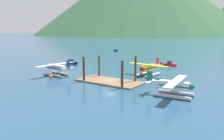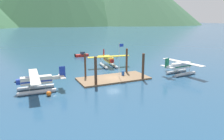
{
  "view_description": "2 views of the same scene",
  "coord_description": "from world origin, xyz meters",
  "px_view_note": "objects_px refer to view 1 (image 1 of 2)",
  "views": [
    {
      "loc": [
        27.05,
        -38.09,
        10.8
      ],
      "look_at": [
        -0.16,
        1.19,
        2.35
      ],
      "focal_mm": 37.1,
      "sensor_mm": 36.0,
      "label": 1
    },
    {
      "loc": [
        -16.91,
        -35.98,
        11.38
      ],
      "look_at": [
        -0.49,
        -0.36,
        1.97
      ],
      "focal_mm": 33.76,
      "sensor_mm": 36.0,
      "label": 2
    }
  ],
  "objects_px": {
    "fuel_drum": "(122,79)",
    "seaplane_white_stbd_aft": "(174,87)",
    "mooring_buoy": "(51,77)",
    "seaplane_yellow_bow_right": "(148,69)",
    "flagpole": "(114,61)",
    "boat_navy_open_west": "(71,62)",
    "boat_red_open_north": "(169,64)",
    "seaplane_cream_port_aft": "(56,69)"
  },
  "relations": [
    {
      "from": "flagpole",
      "to": "boat_navy_open_west",
      "type": "height_order",
      "value": "flagpole"
    },
    {
      "from": "mooring_buoy",
      "to": "seaplane_white_stbd_aft",
      "type": "relative_size",
      "value": 0.07
    },
    {
      "from": "mooring_buoy",
      "to": "seaplane_cream_port_aft",
      "type": "relative_size",
      "value": 0.07
    },
    {
      "from": "boat_navy_open_west",
      "to": "flagpole",
      "type": "bearing_deg",
      "value": -28.44
    },
    {
      "from": "mooring_buoy",
      "to": "boat_red_open_north",
      "type": "bearing_deg",
      "value": 64.94
    },
    {
      "from": "flagpole",
      "to": "mooring_buoy",
      "type": "distance_m",
      "value": 15.39
    },
    {
      "from": "mooring_buoy",
      "to": "seaplane_yellow_bow_right",
      "type": "xyz_separation_m",
      "value": [
        16.59,
        14.99,
        1.19
      ]
    },
    {
      "from": "fuel_drum",
      "to": "boat_red_open_north",
      "type": "bearing_deg",
      "value": 90.88
    },
    {
      "from": "mooring_buoy",
      "to": "seaplane_cream_port_aft",
      "type": "distance_m",
      "value": 3.43
    },
    {
      "from": "seaplane_white_stbd_aft",
      "to": "boat_navy_open_west",
      "type": "height_order",
      "value": "seaplane_white_stbd_aft"
    },
    {
      "from": "seaplane_cream_port_aft",
      "to": "seaplane_white_stbd_aft",
      "type": "xyz_separation_m",
      "value": [
        29.03,
        -1.13,
        0.0
      ]
    },
    {
      "from": "seaplane_yellow_bow_right",
      "to": "seaplane_white_stbd_aft",
      "type": "relative_size",
      "value": 1.0
    },
    {
      "from": "mooring_buoy",
      "to": "boat_red_open_north",
      "type": "distance_m",
      "value": 35.62
    },
    {
      "from": "mooring_buoy",
      "to": "seaplane_white_stbd_aft",
      "type": "xyz_separation_m",
      "value": [
        27.6,
        1.75,
        1.19
      ]
    },
    {
      "from": "flagpole",
      "to": "seaplane_yellow_bow_right",
      "type": "bearing_deg",
      "value": 77.68
    },
    {
      "from": "flagpole",
      "to": "fuel_drum",
      "type": "relative_size",
      "value": 7.66
    },
    {
      "from": "boat_red_open_north",
      "to": "boat_navy_open_west",
      "type": "distance_m",
      "value": 30.18
    },
    {
      "from": "fuel_drum",
      "to": "seaplane_white_stbd_aft",
      "type": "height_order",
      "value": "seaplane_white_stbd_aft"
    },
    {
      "from": "flagpole",
      "to": "seaplane_yellow_bow_right",
      "type": "relative_size",
      "value": 0.64
    },
    {
      "from": "boat_red_open_north",
      "to": "seaplane_yellow_bow_right",
      "type": "bearing_deg",
      "value": -85.04
    },
    {
      "from": "flagpole",
      "to": "fuel_drum",
      "type": "xyz_separation_m",
      "value": [
        1.27,
        0.95,
        -3.7
      ]
    },
    {
      "from": "seaplane_cream_port_aft",
      "to": "seaplane_white_stbd_aft",
      "type": "bearing_deg",
      "value": -2.23
    },
    {
      "from": "mooring_buoy",
      "to": "flagpole",
      "type": "bearing_deg",
      "value": 16.5
    },
    {
      "from": "mooring_buoy",
      "to": "boat_navy_open_west",
      "type": "height_order",
      "value": "boat_navy_open_west"
    },
    {
      "from": "flagpole",
      "to": "seaplane_white_stbd_aft",
      "type": "height_order",
      "value": "flagpole"
    },
    {
      "from": "flagpole",
      "to": "seaplane_yellow_bow_right",
      "type": "distance_m",
      "value": 11.39
    },
    {
      "from": "fuel_drum",
      "to": "seaplane_yellow_bow_right",
      "type": "distance_m",
      "value": 9.91
    },
    {
      "from": "seaplane_cream_port_aft",
      "to": "seaplane_yellow_bow_right",
      "type": "height_order",
      "value": "same"
    },
    {
      "from": "flagpole",
      "to": "seaplane_white_stbd_aft",
      "type": "distance_m",
      "value": 13.89
    },
    {
      "from": "flagpole",
      "to": "seaplane_yellow_bow_right",
      "type": "height_order",
      "value": "flagpole"
    },
    {
      "from": "seaplane_white_stbd_aft",
      "to": "mooring_buoy",
      "type": "bearing_deg",
      "value": -176.37
    },
    {
      "from": "flagpole",
      "to": "seaplane_white_stbd_aft",
      "type": "relative_size",
      "value": 0.64
    },
    {
      "from": "fuel_drum",
      "to": "seaplane_white_stbd_aft",
      "type": "xyz_separation_m",
      "value": [
        12.1,
        -3.41,
        0.84
      ]
    },
    {
      "from": "fuel_drum",
      "to": "seaplane_cream_port_aft",
      "type": "bearing_deg",
      "value": -172.31
    },
    {
      "from": "mooring_buoy",
      "to": "boat_red_open_north",
      "type": "height_order",
      "value": "boat_red_open_north"
    },
    {
      "from": "flagpole",
      "to": "seaplane_cream_port_aft",
      "type": "distance_m",
      "value": 15.98
    },
    {
      "from": "seaplane_cream_port_aft",
      "to": "seaplane_yellow_bow_right",
      "type": "xyz_separation_m",
      "value": [
        18.01,
        12.1,
        0.0
      ]
    },
    {
      "from": "flagpole",
      "to": "boat_red_open_north",
      "type": "distance_m",
      "value": 28.34
    },
    {
      "from": "mooring_buoy",
      "to": "seaplane_white_stbd_aft",
      "type": "height_order",
      "value": "seaplane_white_stbd_aft"
    },
    {
      "from": "mooring_buoy",
      "to": "seaplane_yellow_bow_right",
      "type": "relative_size",
      "value": 0.07
    },
    {
      "from": "seaplane_cream_port_aft",
      "to": "boat_navy_open_west",
      "type": "bearing_deg",
      "value": 123.62
    },
    {
      "from": "seaplane_yellow_bow_right",
      "to": "boat_red_open_north",
      "type": "bearing_deg",
      "value": 94.96
    }
  ]
}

